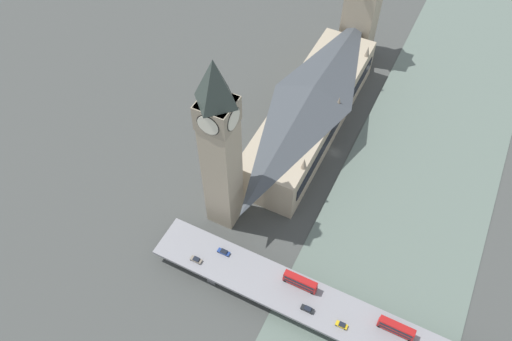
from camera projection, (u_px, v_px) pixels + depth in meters
name	position (u px, v px, depth m)	size (l,w,h in m)	color
ground_plane	(335.00, 152.00, 214.89)	(600.00, 600.00, 0.00)	#424442
river_water	(417.00, 182.00, 204.75)	(60.66, 360.00, 0.30)	slate
parliament_hall	(311.00, 109.00, 213.65)	(25.12, 94.99, 25.27)	tan
clock_tower	(220.00, 145.00, 163.05)	(11.74, 11.74, 76.65)	tan
victoria_tower	(362.00, 11.00, 236.41)	(14.78, 14.78, 53.76)	tan
road_bridge	(364.00, 328.00, 162.24)	(153.32, 16.00, 6.25)	slate
double_decker_bus_lead	(300.00, 282.00, 167.96)	(11.95, 2.46, 5.06)	red
double_decker_bus_rear	(396.00, 328.00, 158.32)	(11.81, 2.50, 4.80)	red
car_northbound_lead	(342.00, 325.00, 160.93)	(3.93, 1.77, 1.33)	gold
car_northbound_tail	(196.00, 260.00, 175.38)	(4.24, 1.83, 1.47)	slate
car_southbound_lead	(307.00, 309.00, 164.17)	(4.47, 1.78, 1.47)	black
car_southbound_mid	(224.00, 252.00, 177.28)	(4.60, 1.75, 1.42)	navy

